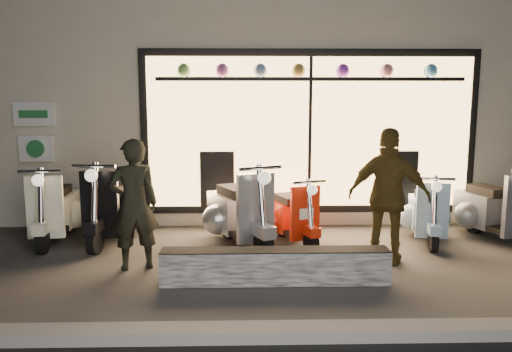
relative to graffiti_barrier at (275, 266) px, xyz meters
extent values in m
plane|color=#383533|center=(-0.08, 0.65, -0.20)|extent=(40.00, 40.00, 0.00)
cube|color=slate|center=(-0.08, -1.35, -0.14)|extent=(40.00, 0.25, 0.12)
cube|color=beige|center=(-0.08, 5.65, 1.80)|extent=(10.00, 6.00, 4.00)
cube|color=black|center=(-0.08, 5.65, 3.90)|extent=(10.20, 6.20, 0.20)
cube|color=black|center=(0.72, 2.63, 1.35)|extent=(5.45, 0.06, 2.65)
cube|color=#FFBF6B|center=(0.72, 2.59, 1.35)|extent=(5.20, 0.04, 2.40)
cube|color=black|center=(0.72, 2.55, 2.20)|extent=(4.90, 0.06, 0.06)
cube|color=white|center=(-3.68, 2.61, 1.65)|extent=(0.65, 0.04, 0.38)
cube|color=white|center=(-3.68, 2.61, 1.10)|extent=(0.55, 0.04, 0.42)
cube|color=black|center=(0.00, 0.00, 0.00)|extent=(2.59, 0.28, 0.40)
cylinder|color=black|center=(-0.10, 0.84, -0.01)|extent=(0.27, 0.40, 0.39)
cylinder|color=black|center=(-0.58, 1.88, -0.01)|extent=(0.29, 0.41, 0.39)
cube|color=#B5B5BA|center=(-0.20, 1.06, 0.44)|extent=(0.51, 0.29, 0.94)
cube|color=#B5B5BA|center=(-0.53, 1.78, 0.24)|extent=(0.77, 0.93, 0.53)
cube|color=black|center=(-0.48, 1.68, 0.56)|extent=(0.56, 0.72, 0.14)
sphere|color=#FFF2CC|center=(-0.09, 0.83, 0.89)|extent=(0.23, 0.23, 0.17)
cylinder|color=black|center=(0.56, 1.09, -0.04)|extent=(0.20, 0.33, 0.32)
cylinder|color=black|center=(0.24, 1.97, -0.04)|extent=(0.21, 0.34, 0.32)
cube|color=red|center=(0.49, 1.28, 0.32)|extent=(0.43, 0.21, 0.77)
cube|color=red|center=(0.28, 1.88, 0.16)|extent=(0.59, 0.75, 0.43)
cube|color=black|center=(0.31, 1.80, 0.42)|extent=(0.42, 0.58, 0.11)
sphere|color=#FFF2CC|center=(0.56, 1.08, 0.69)|extent=(0.18, 0.18, 0.14)
cylinder|color=black|center=(-2.37, 1.14, -0.01)|extent=(0.15, 0.40, 0.39)
cylinder|color=black|center=(-2.26, 2.28, -0.01)|extent=(0.17, 0.40, 0.39)
cube|color=black|center=(-2.35, 1.38, 0.44)|extent=(0.53, 0.13, 0.93)
cube|color=black|center=(-2.27, 2.16, 0.23)|extent=(0.56, 0.84, 0.52)
cube|color=black|center=(-2.28, 2.05, 0.55)|extent=(0.38, 0.67, 0.14)
sphere|color=#FFF2CC|center=(-2.38, 1.13, 0.88)|extent=(0.19, 0.19, 0.17)
cylinder|color=black|center=(-3.09, 1.17, -0.02)|extent=(0.14, 0.37, 0.36)
cylinder|color=black|center=(-3.19, 2.23, -0.02)|extent=(0.16, 0.38, 0.36)
cube|color=#FAF2CC|center=(-3.11, 1.39, 0.40)|extent=(0.50, 0.12, 0.88)
cube|color=#FAF2CC|center=(-3.18, 2.13, 0.21)|extent=(0.52, 0.79, 0.49)
cube|color=black|center=(-3.17, 2.02, 0.51)|extent=(0.36, 0.63, 0.13)
sphere|color=#FFF2CC|center=(-3.09, 1.16, 0.82)|extent=(0.18, 0.18, 0.16)
cylinder|color=black|center=(2.25, 1.11, -0.04)|extent=(0.16, 0.34, 0.33)
cylinder|color=black|center=(2.44, 2.06, -0.04)|extent=(0.18, 0.34, 0.33)
cube|color=#95B9D4|center=(2.29, 1.31, 0.34)|extent=(0.45, 0.15, 0.79)
cube|color=#95B9D4|center=(2.42, 1.96, 0.17)|extent=(0.53, 0.74, 0.44)
cube|color=black|center=(2.40, 1.87, 0.44)|extent=(0.37, 0.58, 0.12)
sphere|color=#FFF2CC|center=(2.25, 1.10, 0.72)|extent=(0.17, 0.17, 0.14)
cylinder|color=black|center=(3.28, 2.09, -0.02)|extent=(0.21, 0.39, 0.37)
cube|color=slate|center=(3.31, 1.98, 0.21)|extent=(0.62, 0.84, 0.50)
cube|color=black|center=(3.34, 1.88, 0.51)|extent=(0.44, 0.66, 0.13)
imported|color=black|center=(-1.70, 0.55, 0.61)|extent=(0.68, 0.56, 1.62)
imported|color=brown|center=(1.47, 0.67, 0.67)|extent=(1.10, 0.78, 1.74)
camera|label=1|loc=(-0.36, -5.45, 1.88)|focal=35.00mm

